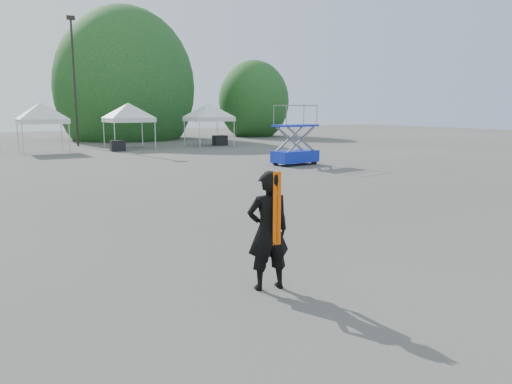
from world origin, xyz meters
TOP-DOWN VIEW (x-y plane):
  - ground at (0.00, 0.00)m, footprint 120.00×120.00m
  - light_pole_east at (3.00, 32.00)m, footprint 0.60×0.25m
  - tree_mid_e at (9.00, 39.00)m, footprint 5.12×5.12m
  - tree_far_e at (22.00, 37.00)m, footprint 3.84×3.84m
  - tent_e at (-0.19, 27.02)m, footprint 4.24×4.24m
  - tent_f at (5.81, 27.73)m, footprint 4.45×4.45m
  - tent_g at (12.05, 27.21)m, footprint 4.43×4.43m
  - man at (-0.92, -2.06)m, footprint 0.79×0.59m
  - scissor_lift at (10.03, 12.61)m, footprint 2.52×1.46m
  - crate_mid at (4.38, 25.76)m, footprint 1.03×0.84m
  - crate_east at (12.88, 26.94)m, footprint 1.05×0.83m

SIDE VIEW (x-z plane):
  - ground at x=0.00m, z-range 0.00..0.00m
  - crate_mid at x=4.38m, z-range 0.00..0.75m
  - crate_east at x=12.88m, z-range 0.00..0.79m
  - man at x=-0.92m, z-range 0.00..1.98m
  - scissor_lift at x=10.03m, z-range 0.01..3.12m
  - tent_e at x=-0.19m, z-range 1.12..5.00m
  - tent_g at x=12.05m, z-range 1.12..5.00m
  - tent_f at x=5.81m, z-range 1.12..5.00m
  - tree_far_e at x=22.00m, z-range 0.70..6.55m
  - tree_mid_e at x=9.00m, z-range 0.94..8.74m
  - light_pole_east at x=3.00m, z-range 0.62..10.42m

